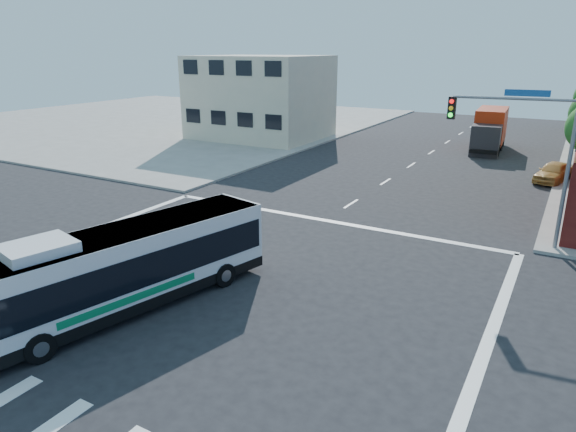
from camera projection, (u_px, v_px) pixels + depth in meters
The scene contains 7 objects.
ground at pixel (216, 291), 19.23m from camera, with size 120.00×120.00×0.00m, color black.
sidewalk_nw at pixel (162, 120), 64.55m from camera, with size 50.00×50.00×0.15m, color gray.
building_west at pixel (260, 98), 50.75m from camera, with size 12.06×10.06×8.00m.
signal_mast_ne at pixel (528, 137), 22.21m from camera, with size 7.91×1.13×8.07m.
transit_bus at pixel (124, 267), 17.45m from camera, with size 4.82×10.99×3.18m.
box_truck at pixel (489, 131), 45.28m from camera, with size 2.83×8.07×3.57m.
parked_car at pixel (554, 172), 34.67m from camera, with size 1.63×4.06×1.38m, color gold.
Camera 1 is at (10.94, -13.80, 8.66)m, focal length 32.00 mm.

